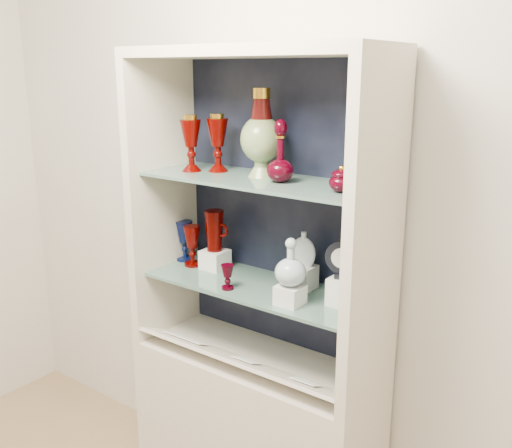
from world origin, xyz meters
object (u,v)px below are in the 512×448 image
Objects in this scene: pedestal_lamp_right at (191,143)px; ruby_pitcher at (214,231)px; pedestal_lamp_left at (218,143)px; cobalt_goblet at (185,241)px; ruby_goblet_tall at (192,246)px; clear_round_decanter at (291,263)px; ruby_goblet_small at (228,277)px; flat_flask at (304,248)px; lidded_bowl at (341,178)px; cameo_medallion at (342,259)px; enamel_urn at (261,133)px; ruby_decanter_a at (280,147)px; ruby_decanter_b at (369,155)px; clear_square_bottle at (297,278)px.

pedestal_lamp_right is 0.37m from ruby_pitcher.
pedestal_lamp_right is (-0.09, -0.06, -0.00)m from pedestal_lamp_left.
ruby_goblet_tall is at bearing -24.56° from cobalt_goblet.
ruby_goblet_small is at bearing -176.01° from clear_round_decanter.
pedestal_lamp_left is 1.63× the size of flat_flask.
flat_flask is 0.82× the size of clear_round_decanter.
pedestal_lamp_right is 0.67m from lidded_bowl.
pedestal_lamp_right is 1.56× the size of cameo_medallion.
enamel_urn reaches higher than clear_round_decanter.
clear_round_decanter is (0.64, -0.14, 0.07)m from cobalt_goblet.
ruby_goblet_tall is at bearing 175.90° from ruby_decanter_a.
ruby_decanter_b is at bearing 11.87° from ruby_decanter_a.
ruby_goblet_tall is (-0.72, 0.06, -0.38)m from lidded_bowl.
cameo_medallion is (0.57, -0.02, -0.36)m from pedestal_lamp_left.
ruby_goblet_tall reaches higher than ruby_goblet_small.
lidded_bowl is 0.38m from flat_flask.
pedestal_lamp_left reaches higher than cobalt_goblet.
clear_square_bottle is (0.61, -0.06, -0.02)m from cobalt_goblet.
ruby_decanter_a is 0.27m from lidded_bowl.
cobalt_goblet is at bearing 156.67° from ruby_goblet_small.
ruby_decanter_b is at bearing -12.58° from flat_flask.
pedestal_lamp_left is 2.47× the size of lidded_bowl.
cobalt_goblet is at bearing 174.80° from clear_square_bottle.
pedestal_lamp_left is 0.11m from pedestal_lamp_right.
clear_square_bottle is 0.20m from cameo_medallion.
cameo_medallion is at bearing -4.14° from enamel_urn.
ruby_goblet_tall is 0.57m from clear_round_decanter.
clear_round_decanter is at bearing -72.51° from clear_square_bottle.
ruby_goblet_small is at bearing -23.33° from cobalt_goblet.
pedestal_lamp_right is 0.64m from clear_round_decanter.
clear_square_bottle is at bearing 2.89° from pedestal_lamp_right.
clear_square_bottle is at bearing 107.49° from clear_round_decanter.
clear_square_bottle is 0.95× the size of cameo_medallion.
cobalt_goblet is 1.01× the size of ruby_goblet_tall.
enamel_urn is at bearing 2.46° from pedestal_lamp_left.
pedestal_lamp_left is 0.97× the size of ruby_decanter_b.
ruby_decanter_b is 2.38× the size of ruby_goblet_small.
ruby_decanter_b reaches higher than clear_square_bottle.
ruby_decanter_a is 1.77× the size of cameo_medallion.
clear_round_decanter is at bearing -10.56° from ruby_goblet_tall.
cameo_medallion reaches higher than ruby_goblet_tall.
pedestal_lamp_right is 1.63× the size of clear_square_bottle.
flat_flask reaches higher than clear_square_bottle.
pedestal_lamp_left is 1.03× the size of pedestal_lamp_right.
ruby_decanter_b reaches higher than ruby_pitcher.
ruby_pitcher is 0.42m from flat_flask.
pedestal_lamp_right is 1.28× the size of ruby_pitcher.
lidded_bowl is at bearing -5.07° from ruby_decanter_a.
lidded_bowl is at bearing -92.30° from cameo_medallion.
enamel_urn reaches higher than pedestal_lamp_right.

